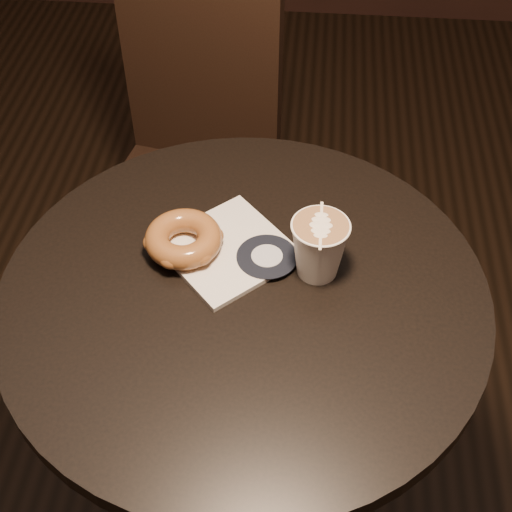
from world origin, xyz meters
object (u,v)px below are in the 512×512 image
(chair, at_px, (193,145))
(cafe_table, at_px, (245,368))
(doughnut, at_px, (183,239))
(latte_cup, at_px, (319,248))
(pastry_bag, at_px, (228,250))

(chair, bearing_deg, cafe_table, -62.63)
(doughnut, bearing_deg, latte_cup, -6.13)
(cafe_table, bearing_deg, latte_cup, 22.23)
(cafe_table, distance_m, latte_cup, 0.27)
(chair, distance_m, latte_cup, 0.71)
(pastry_bag, bearing_deg, cafe_table, -108.30)
(pastry_bag, xyz_separation_m, latte_cup, (0.13, -0.03, 0.04))
(cafe_table, bearing_deg, pastry_bag, 114.20)
(latte_cup, bearing_deg, cafe_table, -157.77)
(chair, height_order, doughnut, chair)
(cafe_table, relative_size, doughnut, 6.56)
(chair, relative_size, latte_cup, 9.84)
(chair, distance_m, pastry_bag, 0.63)
(pastry_bag, distance_m, doughnut, 0.07)
(doughnut, bearing_deg, cafe_table, -33.67)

